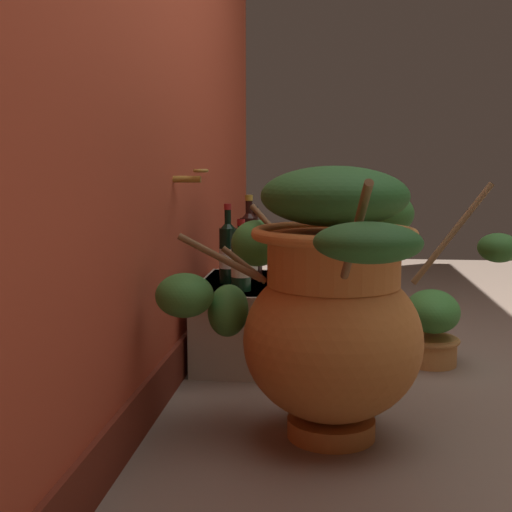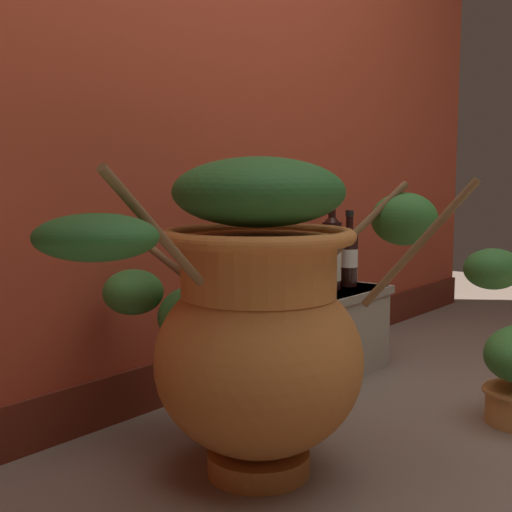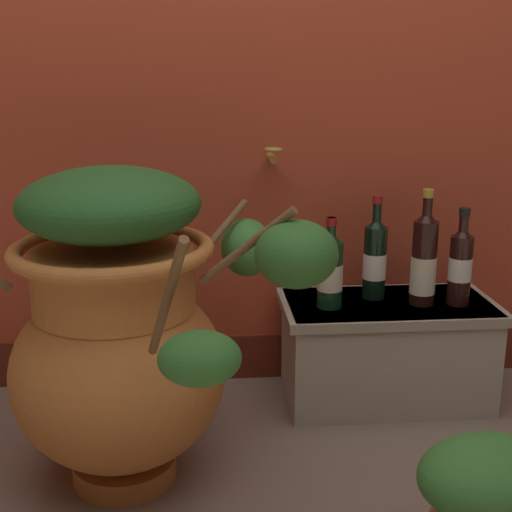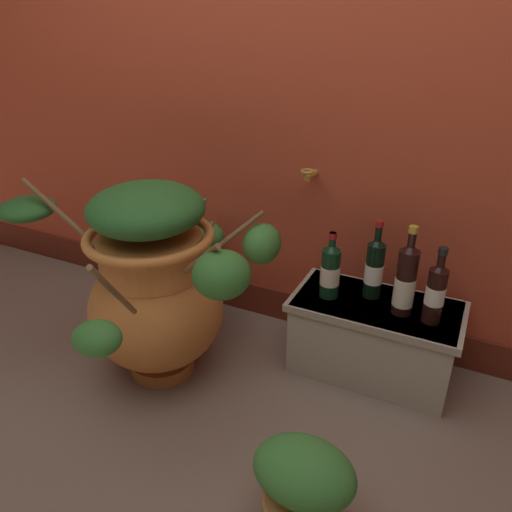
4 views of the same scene
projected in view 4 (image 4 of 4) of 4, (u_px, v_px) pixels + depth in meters
name	position (u px, v px, depth m)	size (l,w,h in m)	color
ground_plane	(157.00, 502.00, 1.51)	(7.00, 7.00, 0.00)	#7A6656
back_wall	(314.00, 27.00, 1.90)	(4.40, 0.33, 2.60)	#B74228
terracotta_urn	(157.00, 283.00, 1.90)	(1.15, 1.09, 0.80)	#C17033
stone_ledge	(373.00, 335.00, 1.99)	(0.66, 0.34, 0.33)	#B2A893
wine_bottle_left	(406.00, 280.00, 1.81)	(0.08, 0.08, 0.35)	black
wine_bottle_middle	(374.00, 266.00, 1.92)	(0.07, 0.07, 0.32)	black
wine_bottle_right	(436.00, 291.00, 1.76)	(0.07, 0.07, 0.30)	black
wine_bottle_back	(330.00, 269.00, 1.93)	(0.08, 0.08, 0.28)	black
potted_shrub	(303.00, 485.00, 1.37)	(0.29, 0.23, 0.31)	#D68E4C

